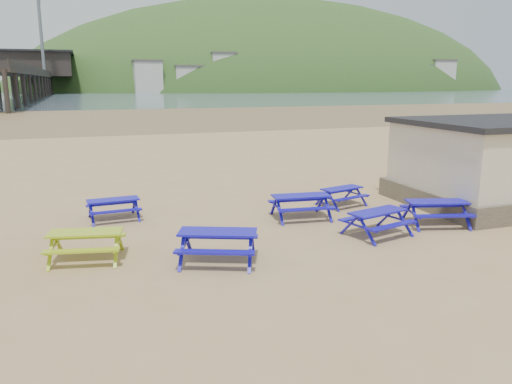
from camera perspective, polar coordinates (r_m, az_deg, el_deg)
name	(u,v)px	position (r m, az deg, el deg)	size (l,w,h in m)	color
ground	(249,237)	(14.89, -0.75, -5.15)	(400.00, 400.00, 0.00)	tan
wet_sand	(118,116)	(68.76, -15.46, 8.39)	(400.00, 400.00, 0.00)	olive
sea	(95,94)	(183.57, -17.97, 10.61)	(400.00, 400.00, 0.00)	#4B5E6B
picnic_table_blue_a	(114,209)	(17.28, -15.96, -1.92)	(1.76, 1.46, 0.70)	#1C0AAA
picnic_table_blue_b	(341,197)	(18.76, 9.74, -0.52)	(1.89, 1.66, 0.68)	#1C0AAA
picnic_table_blue_c	(301,207)	(16.83, 5.14, -1.68)	(2.07, 1.75, 0.80)	#1C0AAA
picnic_table_blue_d	(218,246)	(12.82, -4.37, -6.22)	(2.42, 2.21, 0.82)	#1C0AAA
picnic_table_blue_e	(436,213)	(17.01, 19.89, -2.26)	(2.24, 1.98, 0.79)	#1C0AAA
picnic_table_blue_f	(377,223)	(15.36, 13.67, -3.47)	(2.12, 1.87, 0.76)	#1C0AAA
picnic_table_yellow	(86,246)	(13.64, -18.82, -5.83)	(2.09, 1.82, 0.77)	#8DC10F
amenity_block	(506,162)	(21.00, 26.64, 3.13)	(7.40, 5.40, 3.15)	#665B4C
pier	(38,78)	(192.18, -23.62, 11.87)	(24.00, 220.00, 39.29)	black
headland_town	(275,109)	(261.24, 2.21, 9.44)	(264.00, 144.00, 108.00)	#2D4C1E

